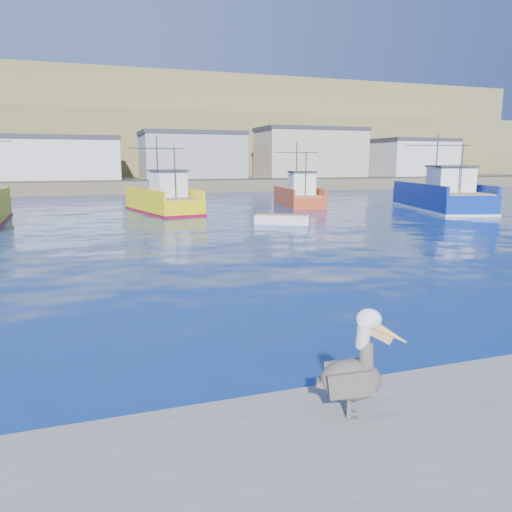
{
  "coord_description": "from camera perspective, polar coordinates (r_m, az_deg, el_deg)",
  "views": [
    {
      "loc": [
        -6.1,
        -10.02,
        4.17
      ],
      "look_at": [
        -1.33,
        3.81,
        1.4
      ],
      "focal_mm": 35.0,
      "sensor_mm": 36.0,
      "label": 1
    }
  ],
  "objects": [
    {
      "name": "ground",
      "position": [
        12.44,
        11.72,
        -9.08
      ],
      "size": [
        260.0,
        260.0,
        0.0
      ],
      "primitive_type": "plane",
      "color": "navy",
      "rests_on": "ground"
    },
    {
      "name": "dock_bollards",
      "position": [
        10.05,
        25.01,
        -10.82
      ],
      "size": [
        36.2,
        0.2,
        0.3
      ],
      "color": "#4C4C4C",
      "rests_on": "dock"
    },
    {
      "name": "far_shore",
      "position": [
        119.47,
        -16.49,
        12.6
      ],
      "size": [
        200.0,
        81.0,
        24.0
      ],
      "color": "brown",
      "rests_on": "ground"
    },
    {
      "name": "trawler_yellow_b",
      "position": [
        42.66,
        -10.5,
        6.25
      ],
      "size": [
        5.44,
        10.5,
        6.35
      ],
      "color": "yellow",
      "rests_on": "ground"
    },
    {
      "name": "trawler_blue",
      "position": [
        47.1,
        20.43,
        6.33
      ],
      "size": [
        7.59,
        13.26,
        6.67
      ],
      "color": "navy",
      "rests_on": "ground"
    },
    {
      "name": "boat_orange",
      "position": [
        47.93,
        4.95,
        6.92
      ],
      "size": [
        4.31,
        8.43,
        6.05
      ],
      "color": "#C4421D",
      "rests_on": "ground"
    },
    {
      "name": "skiff_mid",
      "position": [
        34.04,
        3.04,
        4.11
      ],
      "size": [
        3.82,
        2.96,
        0.8
      ],
      "color": "silver",
      "rests_on": "ground"
    },
    {
      "name": "pelican",
      "position": [
        7.53,
        11.17,
        -12.76
      ],
      "size": [
        1.29,
        0.81,
        1.63
      ],
      "color": "#595451",
      "rests_on": "dock"
    }
  ]
}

